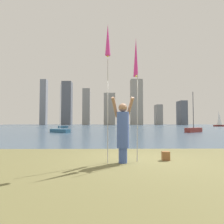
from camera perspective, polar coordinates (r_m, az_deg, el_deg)
The scene contains 16 objects.
ground at distance 57.75m, azimuth -0.07°, elevation -4.18°, with size 120.00×138.00×0.12m.
person at distance 6.19m, azimuth 3.03°, elevation -5.05°, with size 0.73×0.54×1.99m.
kite_flag_left at distance 6.49m, azimuth -1.18°, elevation 18.34°, with size 0.16×0.47×4.21m.
kite_flag_right at distance 6.88m, azimuth 6.68°, elevation 14.18°, with size 0.16×0.50×3.95m.
bag at distance 6.89m, azimuth 14.74°, elevation -11.75°, with size 0.24×0.18×0.28m.
sailboat_0 at distance 27.22m, azimuth 21.78°, elevation -4.53°, with size 2.75×2.37×5.01m.
sailboat_2 at distance 25.26m, azimuth -14.31°, elevation -4.82°, with size 2.76×2.33×5.83m.
sailboat_4 at distance 68.94m, azimuth 27.75°, elevation -1.99°, with size 3.02×1.77×4.66m.
sailboat_7 at distance 46.23m, azimuth -13.52°, elevation -4.02°, with size 2.23×1.26×4.07m.
skyline_tower_0 at distance 113.05m, azimuth -18.50°, elevation 2.63°, with size 3.15×3.61×23.72m.
skyline_tower_1 at distance 109.26m, azimuth -12.43°, elevation 2.41°, with size 4.92×5.41×22.47m.
skyline_tower_2 at distance 105.05m, azimuth -7.16°, elevation 1.49°, with size 3.77×3.46×18.49m.
skyline_tower_3 at distance 104.13m, azimuth -0.71°, elevation 0.83°, with size 5.70×4.66×16.06m.
skyline_tower_4 at distance 105.04m, azimuth 6.82°, elevation 2.74°, with size 5.98×5.04×23.06m.
skyline_tower_5 at distance 108.58m, azimuth 12.82°, elevation -0.77°, with size 3.20×6.10×10.32m.
skyline_tower_6 at distance 110.88m, azimuth 18.90°, elevation -0.24°, with size 3.48×7.29×12.19m.
Camera 1 is at (-0.89, -6.78, 1.21)m, focal length 32.81 mm.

